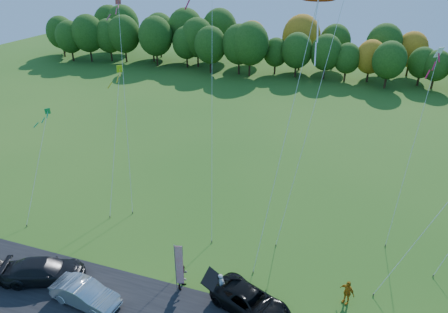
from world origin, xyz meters
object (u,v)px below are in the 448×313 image
(silver_sedan, at_px, (85,294))
(feather_flag, at_px, (178,264))
(black_suv, at_px, (251,302))
(person_east, at_px, (347,292))

(silver_sedan, bearing_deg, feather_flag, -57.97)
(feather_flag, bearing_deg, black_suv, 1.25)
(person_east, relative_size, feather_flag, 0.44)
(person_east, bearing_deg, feather_flag, -134.31)
(silver_sedan, xyz_separation_m, feather_flag, (5.59, 2.79, 1.79))
(silver_sedan, height_order, feather_flag, feather_flag)
(feather_flag, bearing_deg, silver_sedan, -153.46)
(black_suv, xyz_separation_m, person_east, (5.82, 2.73, 0.15))
(silver_sedan, relative_size, person_east, 2.62)
(silver_sedan, bearing_deg, person_east, -65.56)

